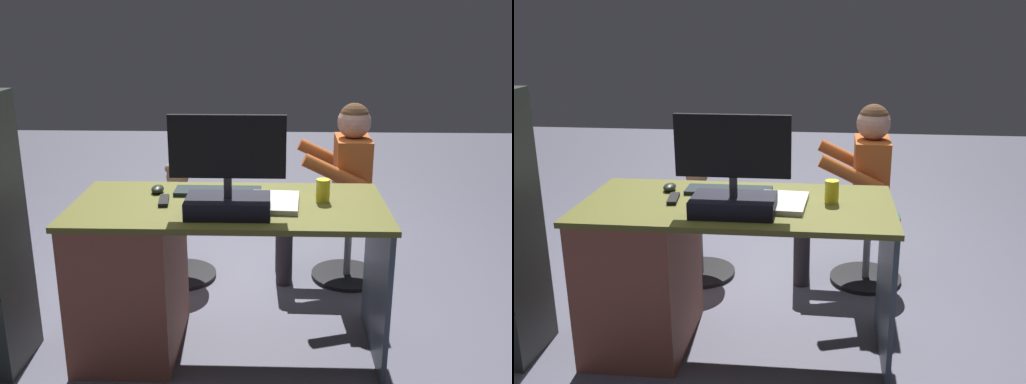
# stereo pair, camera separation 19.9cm
# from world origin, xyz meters

# --- Properties ---
(ground_plane) EXTENTS (10.00, 10.00, 0.00)m
(ground_plane) POSITION_xyz_m (0.00, 0.00, 0.00)
(ground_plane) COLOR #555467
(desk) EXTENTS (1.45, 0.69, 0.75)m
(desk) POSITION_xyz_m (0.38, 0.39, 0.40)
(desk) COLOR brown
(desk) RESTS_ON ground_plane
(monitor) EXTENTS (0.50, 0.23, 0.44)m
(monitor) POSITION_xyz_m (-0.01, 0.54, 0.89)
(monitor) COLOR black
(monitor) RESTS_ON desk
(keyboard) EXTENTS (0.42, 0.14, 0.02)m
(keyboard) POSITION_xyz_m (0.06, 0.24, 0.76)
(keyboard) COLOR black
(keyboard) RESTS_ON desk
(computer_mouse) EXTENTS (0.06, 0.10, 0.04)m
(computer_mouse) POSITION_xyz_m (0.36, 0.24, 0.77)
(computer_mouse) COLOR black
(computer_mouse) RESTS_ON desk
(cup) EXTENTS (0.06, 0.06, 0.11)m
(cup) POSITION_xyz_m (-0.44, 0.35, 0.81)
(cup) COLOR yellow
(cup) RESTS_ON desk
(tv_remote) EXTENTS (0.06, 0.15, 0.02)m
(tv_remote) POSITION_xyz_m (0.30, 0.39, 0.76)
(tv_remote) COLOR black
(tv_remote) RESTS_ON desk
(notebook_binder) EXTENTS (0.24, 0.31, 0.02)m
(notebook_binder) POSITION_xyz_m (-0.21, 0.41, 0.76)
(notebook_binder) COLOR silver
(notebook_binder) RESTS_ON desk
(office_chair_teddy) EXTENTS (0.44, 0.44, 0.43)m
(office_chair_teddy) POSITION_xyz_m (0.37, -0.38, 0.26)
(office_chair_teddy) COLOR black
(office_chair_teddy) RESTS_ON ground_plane
(teddy_bear) EXTENTS (0.21, 0.21, 0.30)m
(teddy_bear) POSITION_xyz_m (0.37, -0.40, 0.57)
(teddy_bear) COLOR tan
(teddy_bear) RESTS_ON office_chair_teddy
(visitor_chair) EXTENTS (0.44, 0.44, 0.43)m
(visitor_chair) POSITION_xyz_m (-0.67, -0.41, 0.26)
(visitor_chair) COLOR black
(visitor_chair) RESTS_ON ground_plane
(person) EXTENTS (0.55, 0.48, 1.10)m
(person) POSITION_xyz_m (-0.58, -0.41, 0.65)
(person) COLOR #C55D26
(person) RESTS_ON ground_plane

